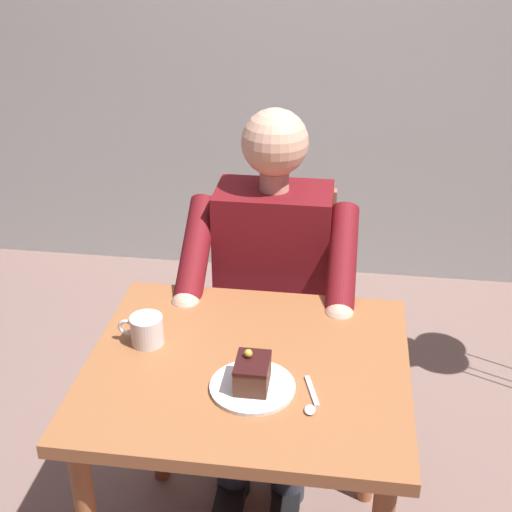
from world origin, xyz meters
TOP-DOWN VIEW (x-y plane):
  - dining_table at (0.00, 0.00)m, footprint 0.80×0.70m
  - chair at (0.00, -0.66)m, footprint 0.42×0.42m
  - seated_person at (0.00, -0.49)m, footprint 0.53×0.58m
  - dessert_plate at (-0.03, 0.10)m, footprint 0.20×0.20m
  - cake_slice at (-0.03, 0.10)m, footprint 0.08×0.10m
  - coffee_cup at (0.27, -0.05)m, footprint 0.12×0.09m
  - dessert_spoon at (-0.17, 0.13)m, footprint 0.04×0.14m

SIDE VIEW (x-z plane):
  - chair at x=0.00m, z-range 0.04..0.92m
  - dining_table at x=0.00m, z-range 0.25..0.98m
  - seated_person at x=0.00m, z-range 0.02..1.23m
  - dessert_spoon at x=-0.17m, z-range 0.72..0.73m
  - dessert_plate at x=-0.03m, z-range 0.72..0.73m
  - coffee_cup at x=0.27m, z-range 0.73..0.80m
  - cake_slice at x=-0.03m, z-range 0.73..0.82m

